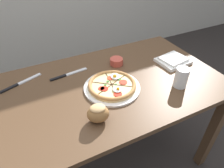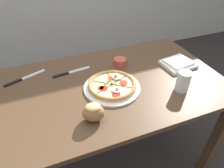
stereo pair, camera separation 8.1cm
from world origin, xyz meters
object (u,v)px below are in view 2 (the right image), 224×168
object	(u,v)px
knife_main	(25,78)
ramekin_bowl	(120,62)
dining_table	(108,98)
napkin_folded	(178,63)
water_glass	(183,82)
pizza	(112,86)
knife_spare	(71,72)
bread_piece_near	(93,112)

from	to	relation	value
knife_main	ramekin_bowl	bearing A→B (deg)	-26.82
dining_table	napkin_folded	size ratio (longest dim) A/B	6.54
napkin_folded	water_glass	xyz separation A→B (m)	(-0.14, -0.22, 0.04)
dining_table	water_glass	distance (m)	0.45
pizza	ramekin_bowl	distance (m)	0.25
knife_spare	water_glass	distance (m)	0.67
pizza	knife_spare	world-z (taller)	pizza
ramekin_bowl	knife_main	distance (m)	0.60
bread_piece_near	knife_spare	size ratio (longest dim) A/B	0.51
dining_table	knife_main	distance (m)	0.52
bread_piece_near	napkin_folded	bearing A→B (deg)	21.09
ramekin_bowl	knife_main	xyz separation A→B (m)	(-0.60, 0.06, -0.02)
pizza	napkin_folded	size ratio (longest dim) A/B	1.52
dining_table	pizza	size ratio (longest dim) A/B	4.31
knife_spare	bread_piece_near	bearing A→B (deg)	-94.26
dining_table	knife_main	size ratio (longest dim) A/B	5.72
ramekin_bowl	napkin_folded	bearing A→B (deg)	-22.61
bread_piece_near	water_glass	size ratio (longest dim) A/B	1.04
bread_piece_near	dining_table	bearing A→B (deg)	56.59
dining_table	ramekin_bowl	distance (m)	0.26
napkin_folded	ramekin_bowl	bearing A→B (deg)	157.39
pizza	bread_piece_near	world-z (taller)	bread_piece_near
napkin_folded	knife_spare	world-z (taller)	napkin_folded
pizza	water_glass	xyz separation A→B (m)	(0.36, -0.15, 0.03)
knife_main	dining_table	bearing A→B (deg)	-47.94
knife_main	napkin_folded	bearing A→B (deg)	-33.26
pizza	knife_spare	bearing A→B (deg)	127.69
ramekin_bowl	bread_piece_near	size ratio (longest dim) A/B	0.73
pizza	napkin_folded	distance (m)	0.50
dining_table	knife_main	bearing A→B (deg)	152.83
knife_spare	water_glass	size ratio (longest dim) A/B	2.06
napkin_folded	water_glass	bearing A→B (deg)	-121.91
knife_spare	ramekin_bowl	bearing A→B (deg)	-11.03
water_glass	dining_table	bearing A→B (deg)	151.50
napkin_folded	water_glass	size ratio (longest dim) A/B	1.79
napkin_folded	bread_piece_near	size ratio (longest dim) A/B	1.72
knife_main	knife_spare	distance (m)	0.28
knife_spare	dining_table	bearing A→B (deg)	-54.57
dining_table	knife_spare	distance (m)	0.28
knife_spare	knife_main	bearing A→B (deg)	165.34
pizza	water_glass	distance (m)	0.39
napkin_folded	knife_spare	distance (m)	0.70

